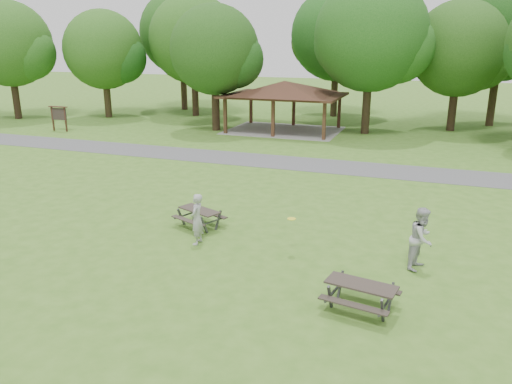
% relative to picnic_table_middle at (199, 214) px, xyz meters
% --- Properties ---
extents(ground, '(160.00, 160.00, 0.00)m').
position_rel_picnic_table_middle_xyz_m(ground, '(0.89, -3.11, -0.53)').
color(ground, '#3F6D1F').
rests_on(ground, ground).
extents(asphalt_path, '(120.00, 3.20, 0.02)m').
position_rel_picnic_table_middle_xyz_m(asphalt_path, '(0.89, 10.89, -0.52)').
color(asphalt_path, '#4D4C4F').
rests_on(asphalt_path, ground).
extents(pavilion, '(8.60, 7.01, 3.76)m').
position_rel_picnic_table_middle_xyz_m(pavilion, '(-3.11, 20.89, 2.53)').
color(pavilion, '#311F12').
rests_on(pavilion, ground).
extents(notice_board, '(1.60, 0.30, 1.88)m').
position_rel_picnic_table_middle_xyz_m(notice_board, '(-19.11, 14.89, 0.78)').
color(notice_board, '#341D13').
rests_on(notice_board, ground).
extents(tree_row_a, '(7.56, 7.20, 9.97)m').
position_rel_picnic_table_middle_xyz_m(tree_row_a, '(-27.02, 18.92, 5.63)').
color(tree_row_a, black).
rests_on(tree_row_a, ground).
extents(tree_row_b, '(7.14, 6.80, 9.28)m').
position_rel_picnic_table_middle_xyz_m(tree_row_b, '(-20.03, 22.42, 5.14)').
color(tree_row_b, '#302215').
rests_on(tree_row_b, ground).
extents(tree_row_c, '(8.19, 7.80, 10.67)m').
position_rel_picnic_table_middle_xyz_m(tree_row_c, '(-13.02, 25.92, 6.01)').
color(tree_row_c, black).
rests_on(tree_row_c, ground).
extents(tree_row_d, '(6.93, 6.60, 9.27)m').
position_rel_picnic_table_middle_xyz_m(tree_row_d, '(-8.03, 19.42, 5.24)').
color(tree_row_d, black).
rests_on(tree_row_d, ground).
extents(tree_row_e, '(8.40, 8.00, 11.02)m').
position_rel_picnic_table_middle_xyz_m(tree_row_e, '(2.99, 21.92, 6.25)').
color(tree_row_e, black).
rests_on(tree_row_e, ground).
extents(tree_row_f, '(7.35, 7.00, 9.55)m').
position_rel_picnic_table_middle_xyz_m(tree_row_f, '(8.97, 25.42, 5.31)').
color(tree_row_f, black).
rests_on(tree_row_f, ground).
extents(tree_deep_a, '(8.40, 8.00, 11.38)m').
position_rel_picnic_table_middle_xyz_m(tree_deep_a, '(-16.01, 29.42, 6.60)').
color(tree_deep_a, black).
rests_on(tree_deep_a, ground).
extents(tree_deep_b, '(8.40, 8.00, 11.13)m').
position_rel_picnic_table_middle_xyz_m(tree_deep_b, '(-1.01, 29.92, 6.36)').
color(tree_deep_b, black).
rests_on(tree_deep_b, ground).
extents(tree_deep_c, '(8.82, 8.40, 11.90)m').
position_rel_picnic_table_middle_xyz_m(tree_deep_c, '(11.99, 28.92, 6.92)').
color(tree_deep_c, '#301F15').
rests_on(tree_deep_c, ground).
extents(picnic_table_middle, '(2.03, 1.85, 0.72)m').
position_rel_picnic_table_middle_xyz_m(picnic_table_middle, '(0.00, 0.00, 0.00)').
color(picnic_table_middle, '#2E2621').
rests_on(picnic_table_middle, ground).
extents(picnic_table_far, '(1.98, 1.69, 0.76)m').
position_rel_picnic_table_middle_xyz_m(picnic_table_far, '(6.48, -3.95, 0.04)').
color(picnic_table_far, '#2D2520').
rests_on(picnic_table_far, ground).
extents(frisbee_in_flight, '(0.33, 0.33, 0.02)m').
position_rel_picnic_table_middle_xyz_m(frisbee_in_flight, '(3.84, -1.17, 0.67)').
color(frisbee_in_flight, yellow).
rests_on(frisbee_in_flight, ground).
extents(frisbee_thrower, '(0.48, 0.67, 1.75)m').
position_rel_picnic_table_middle_xyz_m(frisbee_thrower, '(0.62, -1.42, 0.35)').
color(frisbee_thrower, '#A09FA2').
rests_on(frisbee_thrower, ground).
extents(frisbee_catcher, '(0.98, 1.11, 1.92)m').
position_rel_picnic_table_middle_xyz_m(frisbee_catcher, '(7.78, -0.85, 0.43)').
color(frisbee_catcher, '#ACACAF').
rests_on(frisbee_catcher, ground).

